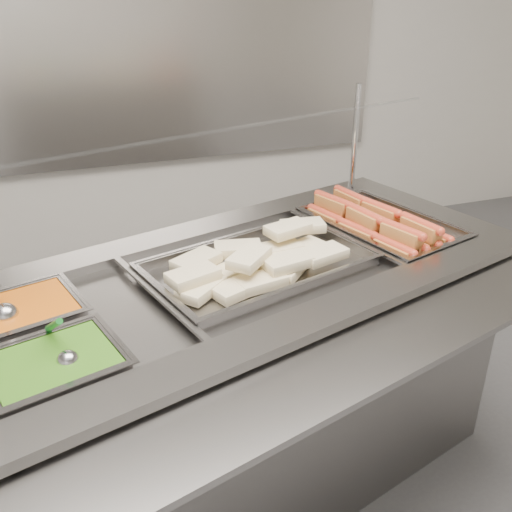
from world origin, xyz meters
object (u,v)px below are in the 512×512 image
object	(u,v)px
sneeze_guard	(203,138)
ladle	(5,313)
serving_spoon	(65,354)
pan_wraps	(259,269)
steam_counter	(244,381)
pan_hotdogs	(381,232)

from	to	relation	value
sneeze_guard	ladle	distance (m)	0.73
sneeze_guard	serving_spoon	world-z (taller)	sneeze_guard
sneeze_guard	pan_wraps	world-z (taller)	sneeze_guard
sneeze_guard	pan_wraps	size ratio (longest dim) A/B	2.18
steam_counter	pan_wraps	bearing A→B (deg)	15.97
pan_hotdogs	serving_spoon	world-z (taller)	serving_spoon
steam_counter	ladle	bearing A→B (deg)	-174.82
pan_hotdogs	pan_wraps	size ratio (longest dim) A/B	0.81
steam_counter	serving_spoon	bearing A→B (deg)	-150.33
steam_counter	pan_hotdogs	xyz separation A→B (m)	(0.56, 0.16, 0.38)
steam_counter	serving_spoon	distance (m)	0.73
sneeze_guard	steam_counter	bearing A→B (deg)	-74.02
ladle	pan_hotdogs	bearing A→B (deg)	10.28
pan_wraps	steam_counter	bearing A→B (deg)	-164.03
pan_wraps	sneeze_guard	bearing A→B (deg)	121.32
steam_counter	pan_wraps	xyz separation A→B (m)	(0.05, 0.02, 0.40)
sneeze_guard	serving_spoon	bearing A→B (deg)	-133.10
pan_wraps	serving_spoon	xyz separation A→B (m)	(-0.57, -0.31, 0.03)
pan_wraps	serving_spoon	distance (m)	0.65
sneeze_guard	pan_hotdogs	world-z (taller)	sneeze_guard
sneeze_guard	serving_spoon	xyz separation A→B (m)	(-0.46, -0.49, -0.33)
steam_counter	ladle	distance (m)	0.78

